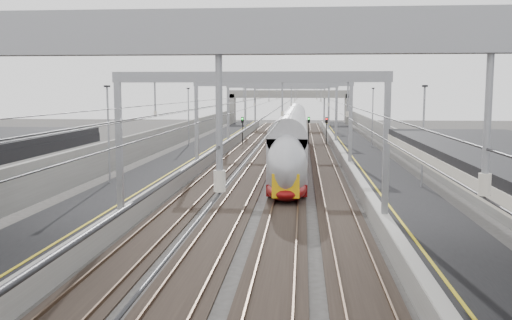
# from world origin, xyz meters

# --- Properties ---
(platform_left) EXTENTS (4.00, 120.00, 1.00)m
(platform_left) POSITION_xyz_m (-8.00, 45.00, 0.50)
(platform_left) COLOR black
(platform_left) RESTS_ON ground
(platform_right) EXTENTS (4.00, 120.00, 1.00)m
(platform_right) POSITION_xyz_m (8.00, 45.00, 0.50)
(platform_right) COLOR black
(platform_right) RESTS_ON ground
(tracks) EXTENTS (11.40, 140.00, 0.20)m
(tracks) POSITION_xyz_m (0.00, 45.00, 0.05)
(tracks) COLOR black
(tracks) RESTS_ON ground
(overhead_line) EXTENTS (13.00, 140.00, 6.60)m
(overhead_line) POSITION_xyz_m (0.00, 51.62, 6.14)
(overhead_line) COLOR gray
(overhead_line) RESTS_ON platform_left
(overbridge) EXTENTS (22.00, 2.20, 6.90)m
(overbridge) POSITION_xyz_m (0.00, 100.00, 5.31)
(overbridge) COLOR gray
(overbridge) RESTS_ON ground
(wall_left) EXTENTS (0.30, 120.00, 3.20)m
(wall_left) POSITION_xyz_m (-11.20, 45.00, 1.60)
(wall_left) COLOR gray
(wall_left) RESTS_ON ground
(wall_right) EXTENTS (0.30, 120.00, 3.20)m
(wall_right) POSITION_xyz_m (11.20, 45.00, 1.60)
(wall_right) COLOR gray
(wall_right) RESTS_ON ground
(train) EXTENTS (2.55, 46.43, 4.04)m
(train) POSITION_xyz_m (1.50, 49.62, 1.99)
(train) COLOR maroon
(train) RESTS_ON ground
(signal_green) EXTENTS (0.32, 0.32, 3.48)m
(signal_green) POSITION_xyz_m (-5.20, 67.51, 2.42)
(signal_green) COLOR black
(signal_green) RESTS_ON ground
(signal_red_near) EXTENTS (0.32, 0.32, 3.48)m
(signal_red_near) POSITION_xyz_m (3.20, 68.11, 2.42)
(signal_red_near) COLOR black
(signal_red_near) RESTS_ON ground
(signal_red_far) EXTENTS (0.32, 0.32, 3.48)m
(signal_red_far) POSITION_xyz_m (5.40, 67.25, 2.42)
(signal_red_far) COLOR black
(signal_red_far) RESTS_ON ground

